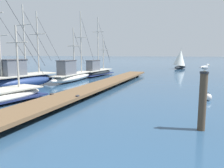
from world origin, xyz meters
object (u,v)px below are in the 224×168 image
at_px(fishing_boat_4, 22,78).
at_px(mooring_buoy, 208,97).
at_px(fishing_boat_1, 72,75).
at_px(perched_seagull, 205,67).
at_px(mooring_piling, 203,100).
at_px(fishing_boat_2, 97,71).
at_px(distant_sailboat, 180,60).

bearing_deg(fishing_boat_4, mooring_buoy, -2.88).
bearing_deg(fishing_boat_1, perched_seagull, -45.14).
distance_m(fishing_boat_4, mooring_piling, 13.86).
bearing_deg(mooring_piling, fishing_boat_1, 134.88).
relative_size(fishing_boat_2, mooring_piling, 3.36).
distance_m(fishing_boat_2, distant_sailboat, 17.95).
bearing_deg(mooring_buoy, fishing_boat_4, 177.12).
relative_size(fishing_boat_4, mooring_buoy, 15.24).
bearing_deg(mooring_piling, distant_sailboat, 91.19).
xyz_separation_m(mooring_piling, distant_sailboat, (-0.66, 31.47, 0.57)).
xyz_separation_m(perched_seagull, distant_sailboat, (-0.65, 31.47, -0.58)).
bearing_deg(fishing_boat_1, mooring_buoy, -25.46).
bearing_deg(mooring_buoy, fishing_boat_1, 154.54).
xyz_separation_m(fishing_boat_2, mooring_buoy, (11.17, -11.11, -0.36)).
height_order(mooring_buoy, distant_sailboat, distant_sailboat).
bearing_deg(perched_seagull, distant_sailboat, 91.19).
bearing_deg(distant_sailboat, fishing_boat_2, -122.69).
height_order(mooring_piling, distant_sailboat, distant_sailboat).
relative_size(fishing_boat_4, perched_seagull, 22.22).
height_order(fishing_boat_1, mooring_piling, fishing_boat_1).
bearing_deg(fishing_boat_2, distant_sailboat, 57.31).
bearing_deg(fishing_boat_1, fishing_boat_2, 85.77).
height_order(fishing_boat_2, distant_sailboat, fishing_boat_2).
distance_m(fishing_boat_1, perched_seagull, 15.31).
distance_m(fishing_boat_2, fishing_boat_4, 10.67).
bearing_deg(distant_sailboat, fishing_boat_4, -114.92).
distance_m(fishing_boat_2, perched_seagull, 19.44).
distance_m(fishing_boat_1, mooring_piling, 15.24).
relative_size(fishing_boat_1, mooring_piling, 4.26).
relative_size(fishing_boat_1, perched_seagull, 26.78).
bearing_deg(distant_sailboat, mooring_piling, -88.81).
relative_size(mooring_piling, distant_sailboat, 0.50).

